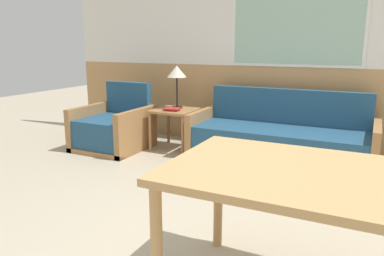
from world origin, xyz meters
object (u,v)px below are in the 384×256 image
(table_lamp, at_px, (177,73))
(side_table, at_px, (175,116))
(couch, at_px, (280,141))
(armchair, at_px, (114,129))
(dining_table, at_px, (334,190))

(table_lamp, bearing_deg, side_table, -78.45)
(couch, xyz_separation_m, armchair, (-2.11, -0.40, 0.00))
(couch, relative_size, dining_table, 1.29)
(side_table, bearing_deg, table_lamp, 101.55)
(couch, distance_m, dining_table, 2.63)
(armchair, height_order, table_lamp, table_lamp)
(couch, xyz_separation_m, table_lamp, (-1.38, 0.03, 0.74))
(armchair, bearing_deg, dining_table, -46.76)
(side_table, relative_size, table_lamp, 0.96)
(couch, relative_size, side_table, 3.91)
(armchair, bearing_deg, side_table, 12.79)
(table_lamp, bearing_deg, couch, -1.26)
(side_table, bearing_deg, dining_table, -47.70)
(armchair, xyz_separation_m, table_lamp, (0.72, 0.43, 0.73))
(armchair, relative_size, dining_table, 0.52)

